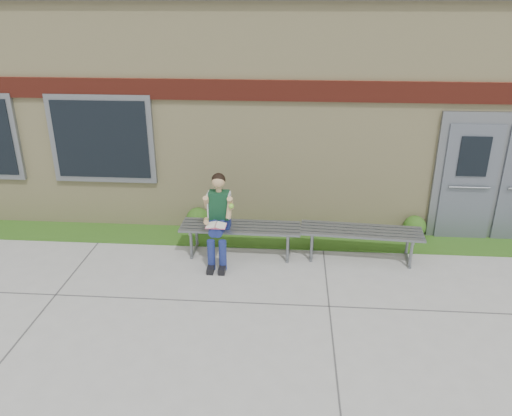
{
  "coord_description": "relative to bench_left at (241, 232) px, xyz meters",
  "views": [
    {
      "loc": [
        0.41,
        -5.53,
        4.01
      ],
      "look_at": [
        -0.13,
        1.7,
        0.98
      ],
      "focal_mm": 35.0,
      "sensor_mm": 36.0,
      "label": 1
    }
  ],
  "objects": [
    {
      "name": "ground",
      "position": [
        0.41,
        -2.0,
        -0.4
      ],
      "size": [
        80.0,
        80.0,
        0.0
      ],
      "primitive_type": "plane",
      "color": "#9E9E99",
      "rests_on": "ground"
    },
    {
      "name": "grass_strip",
      "position": [
        0.41,
        0.6,
        -0.39
      ],
      "size": [
        16.0,
        0.8,
        0.02
      ],
      "primitive_type": "cube",
      "color": "#225416",
      "rests_on": "ground"
    },
    {
      "name": "school_building",
      "position": [
        0.41,
        3.99,
        1.7
      ],
      "size": [
        16.2,
        6.22,
        4.2
      ],
      "color": "beige",
      "rests_on": "ground"
    },
    {
      "name": "bench_left",
      "position": [
        0.0,
        0.0,
        0.0
      ],
      "size": [
        2.01,
        0.59,
        0.52
      ],
      "rotation": [
        0.0,
        0.0,
        -0.01
      ],
      "color": "slate",
      "rests_on": "ground"
    },
    {
      "name": "bench_right",
      "position": [
        2.0,
        0.0,
        -0.0
      ],
      "size": [
        2.02,
        0.7,
        0.52
      ],
      "rotation": [
        0.0,
        0.0,
        -0.07
      ],
      "color": "slate",
      "rests_on": "ground"
    },
    {
      "name": "girl",
      "position": [
        -0.33,
        -0.22,
        0.37
      ],
      "size": [
        0.51,
        0.84,
        1.46
      ],
      "rotation": [
        0.0,
        0.0,
        -0.01
      ],
      "color": "navy",
      "rests_on": "ground"
    },
    {
      "name": "shrub_mid",
      "position": [
        -0.89,
        0.85,
        -0.16
      ],
      "size": [
        0.43,
        0.43,
        0.43
      ],
      "primitive_type": "sphere",
      "color": "#225416",
      "rests_on": "grass_strip"
    },
    {
      "name": "shrub_east",
      "position": [
        3.08,
        0.85,
        -0.18
      ],
      "size": [
        0.4,
        0.4,
        0.4
      ],
      "primitive_type": "sphere",
      "color": "#225416",
      "rests_on": "grass_strip"
    }
  ]
}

